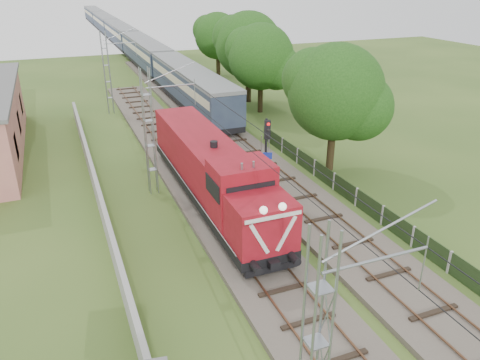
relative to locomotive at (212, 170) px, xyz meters
name	(u,v)px	position (x,y,z in m)	size (l,w,h in m)	color
ground	(277,287)	(0.00, -9.00, -2.25)	(140.00, 140.00, 0.00)	#34501E
track_main	(224,215)	(0.00, -2.00, -2.07)	(4.20, 70.00, 0.45)	#6B6054
track_side	(227,138)	(5.00, 11.00, -2.07)	(4.20, 80.00, 0.45)	#6B6054
catenary	(150,132)	(-2.95, 3.00, 1.80)	(3.31, 70.00, 8.00)	gray
boundary_wall	(97,190)	(-6.50, 3.00, -1.50)	(0.25, 40.00, 1.50)	#9E9E99
fence	(382,215)	(8.00, -6.00, -1.65)	(0.12, 32.00, 1.20)	black
locomotive	(212,170)	(0.00, 0.00, 0.00)	(3.02, 17.22, 4.37)	black
coach_rake	(121,34)	(5.00, 68.21, 0.31)	(3.09, 115.63, 3.58)	black
signal_post	(267,145)	(3.28, -0.61, 1.33)	(0.55, 0.45, 5.21)	black
tree_a	(337,93)	(9.69, 2.09, 3.32)	(6.89, 6.56, 8.93)	#382B17
tree_b	(262,57)	(11.24, 17.87, 3.20)	(6.74, 6.42, 8.73)	#382B17
tree_c	(249,46)	(11.74, 22.18, 3.69)	(7.35, 7.00, 9.52)	#382B17
tree_d	(218,36)	(13.42, 36.88, 2.95)	(6.44, 6.13, 8.34)	#382B17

